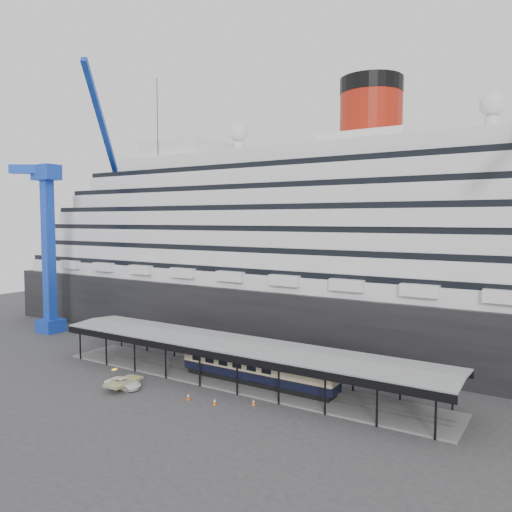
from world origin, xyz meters
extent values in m
plane|color=#323235|center=(0.00, 0.00, 0.00)|extent=(200.00, 200.00, 0.00)
cube|color=black|center=(0.00, 32.00, 5.00)|extent=(130.00, 30.00, 10.00)
cylinder|color=#A11C0D|center=(8.00, 32.00, 37.40)|extent=(10.00, 10.00, 9.00)
cylinder|color=black|center=(8.00, 32.00, 42.65)|extent=(10.10, 10.10, 2.50)
sphere|color=silver|center=(-18.00, 32.00, 37.70)|extent=(3.60, 3.60, 3.60)
sphere|color=silver|center=(26.00, 32.00, 37.70)|extent=(3.60, 3.60, 3.60)
cube|color=slate|center=(0.00, 5.00, 0.12)|extent=(56.00, 8.00, 0.24)
cube|color=slate|center=(0.00, 4.28, 0.28)|extent=(54.00, 0.08, 0.10)
cube|color=slate|center=(0.00, 5.72, 0.28)|extent=(54.00, 0.08, 0.10)
cube|color=black|center=(0.00, 0.50, 4.45)|extent=(56.00, 0.18, 0.90)
cube|color=black|center=(0.00, 9.50, 4.45)|extent=(56.00, 0.18, 0.90)
cube|color=slate|center=(0.00, 5.00, 5.18)|extent=(56.00, 9.00, 0.24)
cube|color=blue|center=(-46.00, 10.00, 1.20)|extent=(4.00, 4.00, 2.40)
cube|color=blue|center=(-46.00, 10.00, 15.40)|extent=(1.80, 1.80, 26.00)
cube|color=blue|center=(-46.00, 10.00, 29.80)|extent=(5.00, 3.20, 2.80)
cube|color=blue|center=(-37.61, 15.88, 39.20)|extent=(12.92, 17.86, 16.80)
cube|color=blue|center=(-48.87, 7.99, 30.40)|extent=(5.83, 4.75, 1.60)
cylinder|color=black|center=(-29.22, 21.75, 23.60)|extent=(0.12, 0.12, 47.21)
imported|color=white|center=(-10.48, -4.87, 0.67)|extent=(5.02, 2.67, 1.34)
cube|color=black|center=(3.18, 5.00, 0.59)|extent=(20.93, 2.57, 0.70)
cube|color=black|center=(3.18, 5.00, 1.48)|extent=(21.93, 2.98, 1.10)
cube|color=#CAB992|center=(3.18, 5.00, 2.68)|extent=(21.93, 3.02, 1.29)
cube|color=black|center=(3.18, 5.00, 3.53)|extent=(21.93, 2.98, 0.40)
cube|color=#D7500B|center=(-1.02, -3.57, 0.02)|extent=(0.51, 0.51, 0.03)
cone|color=#D7500B|center=(-1.02, -3.57, 0.43)|extent=(0.43, 0.43, 0.82)
cylinder|color=white|center=(-1.02, -3.57, 0.51)|extent=(0.26, 0.26, 0.16)
cube|color=orange|center=(2.56, -3.16, 0.02)|extent=(0.40, 0.40, 0.03)
cone|color=orange|center=(2.56, -3.16, 0.40)|extent=(0.34, 0.34, 0.75)
cylinder|color=white|center=(2.56, -3.16, 0.47)|extent=(0.24, 0.24, 0.15)
cube|color=orange|center=(6.42, -0.95, 0.02)|extent=(0.49, 0.49, 0.03)
cone|color=orange|center=(6.42, -0.95, 0.39)|extent=(0.41, 0.41, 0.73)
cylinder|color=white|center=(6.42, -0.95, 0.46)|extent=(0.23, 0.23, 0.14)
camera|label=1|loc=(36.33, -47.62, 21.20)|focal=35.00mm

